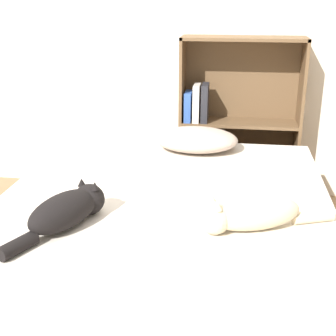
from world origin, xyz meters
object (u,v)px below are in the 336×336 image
Objects in this scene: bed at (164,244)px; cat_dark at (68,210)px; pillow at (196,139)px; cat_light at (248,214)px; bookshelf at (235,119)px.

bed is 0.56m from cat_dark.
pillow is at bearing 2.46° from cat_dark.
bed is 3.77× the size of pillow.
cat_light is at bearing -60.02° from cat_dark.
pillow is 1.14m from cat_dark.
cat_light is at bearing -33.11° from bed.
bed is 0.55m from cat_light.
cat_dark is 1.62m from bookshelf.
bookshelf reaches higher than bed.
pillow is at bearing -94.07° from cat_light.
bed is at bearing -96.61° from pillow.
bookshelf is at bearing 62.28° from pillow.
cat_light reaches higher than pillow.
bed is at bearing -53.91° from cat_light.
cat_light is 0.50× the size of bookshelf.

